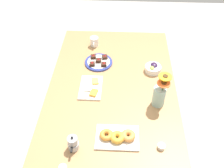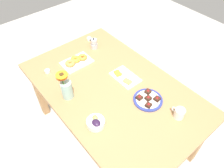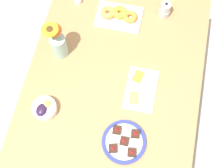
{
  "view_description": "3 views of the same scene",
  "coord_description": "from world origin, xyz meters",
  "views": [
    {
      "loc": [
        1.38,
        0.06,
        2.13
      ],
      "look_at": [
        0.0,
        0.0,
        0.78
      ],
      "focal_mm": 40.0,
      "sensor_mm": 36.0,
      "label": 1
    },
    {
      "loc": [
        -0.98,
        0.81,
        2.11
      ],
      "look_at": [
        0.0,
        0.0,
        0.78
      ],
      "focal_mm": 35.0,
      "sensor_mm": 36.0,
      "label": 2
    },
    {
      "loc": [
        -0.62,
        -0.13,
        2.4
      ],
      "look_at": [
        0.0,
        0.0,
        0.78
      ],
      "focal_mm": 50.0,
      "sensor_mm": 36.0,
      "label": 3
    }
  ],
  "objects": [
    {
      "name": "jam_cup_honey",
      "position": [
        0.52,
        0.33,
        0.76
      ],
      "size": [
        0.05,
        0.05,
        0.03
      ],
      "color": "white",
      "rests_on": "dining_table"
    },
    {
      "name": "ground_plane",
      "position": [
        0.0,
        0.0,
        0.0
      ],
      "size": [
        6.0,
        6.0,
        0.0
      ],
      "primitive_type": "plane",
      "color": "#B7B2A8"
    },
    {
      "name": "dessert_plate",
      "position": [
        -0.3,
        -0.13,
        0.75
      ],
      "size": [
        0.24,
        0.24,
        0.05
      ],
      "color": "navy",
      "rests_on": "dining_table"
    },
    {
      "name": "moka_pot",
      "position": [
        0.54,
        -0.22,
        0.79
      ],
      "size": [
        0.11,
        0.07,
        0.12
      ],
      "color": "#B7B7BC",
      "rests_on": "dining_table"
    },
    {
      "name": "jam_cup_berry",
      "position": [
        0.69,
        -0.26,
        0.76
      ],
      "size": [
        0.05,
        0.05,
        0.03
      ],
      "color": "white",
      "rests_on": "dining_table"
    },
    {
      "name": "flower_vase",
      "position": [
        0.15,
        0.34,
        0.84
      ],
      "size": [
        0.11,
        0.11,
        0.27
      ],
      "color": "#99C1B7",
      "rests_on": "dining_table"
    },
    {
      "name": "croissant_platter",
      "position": [
        0.46,
        0.06,
        0.76
      ],
      "size": [
        0.19,
        0.28,
        0.05
      ],
      "color": "white",
      "rests_on": "dining_table"
    },
    {
      "name": "cheese_platter",
      "position": [
        0.02,
        -0.16,
        0.75
      ],
      "size": [
        0.26,
        0.17,
        0.03
      ],
      "color": "white",
      "rests_on": "dining_table"
    },
    {
      "name": "dining_table",
      "position": [
        0.0,
        0.0,
        0.65
      ],
      "size": [
        1.6,
        1.0,
        0.74
      ],
      "color": "#A87A4C",
      "rests_on": "ground_plane"
    },
    {
      "name": "coffee_mug",
      "position": [
        -0.56,
        -0.19,
        0.78
      ],
      "size": [
        0.11,
        0.08,
        0.09
      ],
      "color": "white",
      "rests_on": "dining_table"
    },
    {
      "name": "grape_bowl",
      "position": [
        -0.21,
        0.33,
        0.77
      ],
      "size": [
        0.14,
        0.14,
        0.07
      ],
      "color": "white",
      "rests_on": "dining_table"
    }
  ]
}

